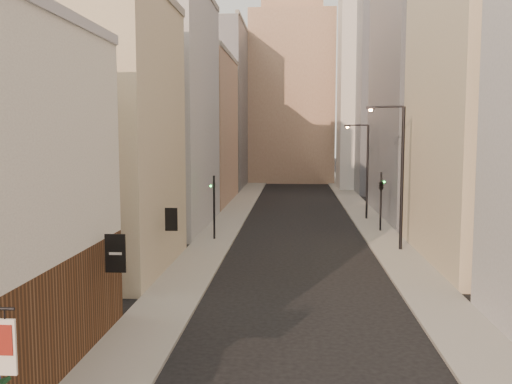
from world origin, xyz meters
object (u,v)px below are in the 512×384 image
object	(u,v)px
white_tower	(367,61)
streetlamp_mid	(398,169)
traffic_light_left	(214,196)
streetlamp_far	(365,166)
clock_tower	(292,78)
traffic_light_right	(381,186)

from	to	relation	value
white_tower	streetlamp_mid	size ratio (longest dim) A/B	4.12
traffic_light_left	streetlamp_far	bearing A→B (deg)	-160.30
clock_tower	streetlamp_far	distance (m)	47.26
clock_tower	streetlamp_mid	bearing A→B (deg)	-82.61
traffic_light_right	clock_tower	bearing A→B (deg)	-77.61
clock_tower	white_tower	xyz separation A→B (m)	(11.00, -14.00, 0.97)
white_tower	streetlamp_far	distance (m)	34.02
streetlamp_mid	clock_tower	bearing A→B (deg)	108.75
white_tower	streetlamp_mid	world-z (taller)	white_tower
white_tower	traffic_light_right	world-z (taller)	white_tower
white_tower	streetlamp_far	world-z (taller)	white_tower
streetlamp_far	traffic_light_right	xyz separation A→B (m)	(0.53, -6.78, -1.28)
traffic_light_right	traffic_light_left	bearing A→B (deg)	23.08
white_tower	traffic_light_left	xyz separation A→B (m)	(-16.53, -42.40, -15.13)
clock_tower	traffic_light_left	bearing A→B (deg)	-95.60
streetlamp_mid	traffic_light_left	bearing A→B (deg)	178.52
streetlamp_mid	streetlamp_far	distance (m)	14.42
traffic_light_right	streetlamp_far	bearing A→B (deg)	-81.63
clock_tower	traffic_light_left	distance (m)	58.41
streetlamp_mid	traffic_light_right	distance (m)	7.85
streetlamp_far	traffic_light_right	size ratio (longest dim) A/B	1.80
streetlamp_far	traffic_light_right	distance (m)	6.92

